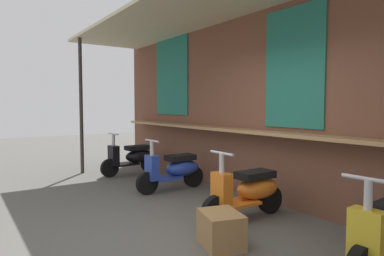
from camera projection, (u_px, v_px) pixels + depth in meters
name	position (u px, v px, depth m)	size (l,w,h in m)	color
ground_plane	(184.00, 235.00, 4.13)	(30.29, 30.29, 0.00)	#56544F
market_stall_facade	(289.00, 90.00, 5.09)	(10.82, 2.10, 3.26)	brown
scooter_black	(133.00, 157.00, 7.80)	(0.48, 1.40, 0.97)	black
scooter_blue	(175.00, 169.00, 6.31)	(0.46, 1.40, 0.97)	#233D9E
scooter_orange	(249.00, 191.00, 4.72)	(0.46, 1.40, 0.97)	orange
merchandise_crate	(221.00, 230.00, 3.77)	(0.51, 0.41, 0.39)	olive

